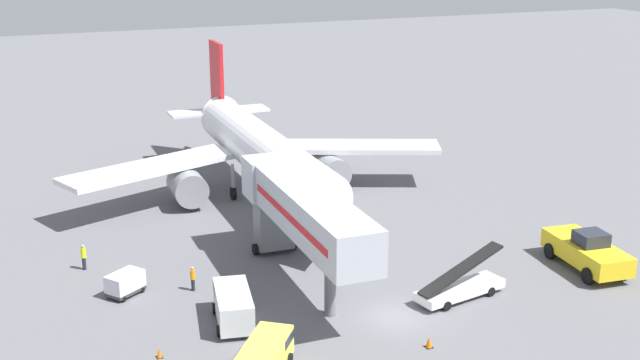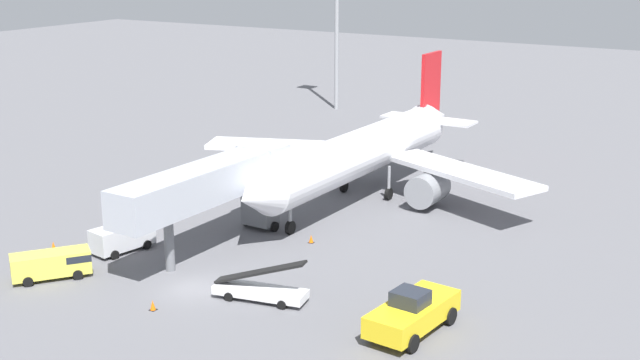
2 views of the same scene
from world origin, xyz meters
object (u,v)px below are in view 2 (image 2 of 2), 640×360
belt_loader_truck (260,289)px  safety_cone_alpha (153,305)px  pushback_tug (412,312)px  service_van_outer_left (124,236)px  service_van_near_right (53,263)px  baggage_cart_far_right (130,208)px  ground_crew_worker_midground (155,188)px  ground_crew_worker_foreground (160,218)px  safety_cone_charlie (311,239)px  safety_cone_bravo (53,245)px  jet_bridge (215,185)px  airplane_at_gate (364,153)px

belt_loader_truck → safety_cone_alpha: (-4.97, -4.75, -0.43)m
pushback_tug → service_van_outer_left: bearing=176.1°
service_van_near_right → baggage_cart_far_right: bearing=110.5°
service_van_near_right → ground_crew_worker_midground: 19.16m
service_van_outer_left → ground_crew_worker_foreground: service_van_outer_left is taller
service_van_outer_left → safety_cone_charlie: bearing=37.4°
pushback_tug → safety_cone_charlie: bearing=142.2°
baggage_cart_far_right → safety_cone_bravo: bearing=-88.3°
jet_bridge → baggage_cart_far_right: size_ratio=6.48×
safety_cone_charlie → ground_crew_worker_foreground: bearing=-164.7°
belt_loader_truck → safety_cone_alpha: bearing=-136.3°
service_van_outer_left → belt_loader_truck: bearing=-9.6°
airplane_at_gate → service_van_outer_left: bearing=-112.9°
jet_bridge → safety_cone_charlie: jet_bridge is taller
pushback_tug → service_van_outer_left: (-24.47, 1.66, -0.13)m
baggage_cart_far_right → airplane_at_gate: bearing=46.8°
pushback_tug → service_van_outer_left: pushback_tug is taller
airplane_at_gate → service_van_outer_left: (-9.05, -21.42, -3.02)m
jet_bridge → safety_cone_bravo: (-10.70, -6.27, -4.78)m
jet_bridge → pushback_tug: size_ratio=2.43×
airplane_at_gate → pushback_tug: size_ratio=5.00×
ground_crew_worker_midground → service_van_near_right: bearing=-69.7°
safety_cone_bravo → service_van_outer_left: bearing=26.5°
ground_crew_worker_foreground → airplane_at_gate: bearing=58.0°
safety_cone_bravo → safety_cone_charlie: 19.59m
service_van_outer_left → safety_cone_charlie: service_van_outer_left is taller
belt_loader_truck → baggage_cart_far_right: bearing=155.8°
safety_cone_bravo → service_van_near_right: bearing=-41.9°
safety_cone_bravo → belt_loader_truck: bearing=0.3°
belt_loader_truck → ground_crew_worker_foreground: size_ratio=3.88×
airplane_at_gate → ground_crew_worker_foreground: bearing=-122.0°
airplane_at_gate → belt_loader_truck: size_ratio=5.62×
belt_loader_truck → service_van_outer_left: 14.24m
baggage_cart_far_right → ground_crew_worker_foreground: size_ratio=1.64×
pushback_tug → belt_loader_truck: (-10.44, -0.72, -0.52)m
service_van_near_right → safety_cone_bravo: (-4.54, 4.07, -0.81)m
airplane_at_gate → belt_loader_truck: bearing=-78.2°
jet_bridge → ground_crew_worker_midground: bearing=149.3°
jet_bridge → baggage_cart_far_right: bearing=167.4°
airplane_at_gate → belt_loader_truck: 24.56m
safety_cone_charlie → service_van_near_right: bearing=-127.5°
service_van_near_right → ground_crew_worker_midground: (-6.65, 17.96, -0.13)m
pushback_tug → safety_cone_alpha: (-15.40, -5.47, -0.96)m
belt_loader_truck → ground_crew_worker_foreground: (-15.12, 7.61, 0.12)m
jet_bridge → service_van_outer_left: (-5.76, -3.81, -3.90)m
pushback_tug → service_van_near_right: bearing=-168.9°
jet_bridge → belt_loader_truck: (8.27, -6.19, -4.30)m
jet_bridge → service_van_near_right: 12.68m
jet_bridge → ground_crew_worker_foreground: (-6.85, 1.43, -4.18)m
ground_crew_worker_midground → safety_cone_bravo: (2.12, -13.89, -0.68)m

